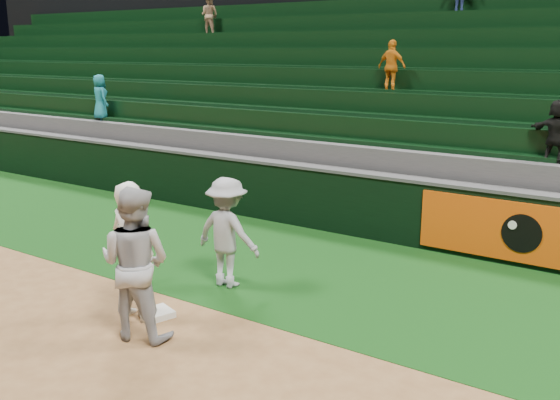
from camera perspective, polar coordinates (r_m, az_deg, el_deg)
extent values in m
plane|color=brown|center=(8.40, -11.91, -11.32)|extent=(70.00, 70.00, 0.00)
cube|color=black|center=(10.52, -0.09, -5.75)|extent=(36.00, 4.20, 0.01)
cube|color=silver|center=(8.68, -11.19, -10.14)|extent=(0.48, 0.48, 0.09)
imported|color=white|center=(8.40, -13.33, -4.55)|extent=(0.69, 0.45, 1.87)
imported|color=#A3A5AD|center=(7.85, -13.09, -5.65)|extent=(1.09, 0.95, 1.92)
imported|color=#92959E|center=(9.32, -4.84, -2.98)|extent=(1.09, 0.63, 1.67)
cube|color=black|center=(12.16, 5.75, -0.20)|extent=(36.00, 0.35, 1.20)
cube|color=#D84C0A|center=(10.93, 19.22, -2.52)|extent=(2.60, 0.05, 1.00)
cylinder|color=black|center=(10.81, 21.21, -2.86)|extent=(0.64, 0.02, 0.64)
cylinder|color=white|center=(10.79, 20.47, -2.16)|extent=(0.14, 0.02, 0.14)
cube|color=#424244|center=(12.03, 5.82, 2.66)|extent=(36.00, 0.40, 0.06)
cube|color=#3B3B3E|center=(12.74, 7.33, 1.43)|extent=(36.00, 0.85, 1.65)
cube|color=black|center=(12.78, 8.00, 6.34)|extent=(36.00, 0.14, 0.50)
cube|color=black|center=(12.66, 7.62, 5.33)|extent=(36.00, 0.45, 0.08)
cube|color=#3B3B3E|center=(13.44, 9.01, 3.00)|extent=(36.00, 0.85, 2.10)
cube|color=black|center=(13.50, 9.68, 8.59)|extent=(36.00, 0.14, 0.50)
cube|color=black|center=(13.36, 9.34, 7.65)|extent=(36.00, 0.45, 0.08)
cube|color=#3B3B3E|center=(14.17, 10.52, 4.41)|extent=(36.00, 0.85, 2.55)
cube|color=black|center=(14.24, 11.21, 10.61)|extent=(36.00, 0.14, 0.50)
cube|color=black|center=(14.10, 10.90, 9.73)|extent=(36.00, 0.45, 0.08)
cube|color=#3B3B3E|center=(14.91, 11.89, 5.68)|extent=(36.00, 0.85, 3.00)
cube|color=black|center=(15.01, 12.60, 12.41)|extent=(36.00, 0.14, 0.50)
cube|color=black|center=(14.86, 12.31, 11.60)|extent=(36.00, 0.45, 0.08)
cube|color=#3B3B3E|center=(15.66, 13.13, 6.82)|extent=(36.00, 0.85, 3.45)
cube|color=black|center=(15.80, 13.87, 14.03)|extent=(36.00, 0.14, 0.50)
cube|color=black|center=(15.64, 13.60, 13.28)|extent=(36.00, 0.45, 0.08)
cube|color=#3B3B3E|center=(16.43, 14.26, 7.86)|extent=(36.00, 0.85, 3.90)
cube|color=black|center=(16.61, 15.04, 15.48)|extent=(36.00, 0.14, 0.50)
cube|color=black|center=(16.44, 14.78, 14.79)|extent=(36.00, 0.45, 0.08)
cube|color=#3B3B3E|center=(17.21, 15.29, 8.80)|extent=(36.00, 0.85, 4.35)
cube|color=black|center=(17.43, 16.10, 16.80)|extent=(36.00, 0.14, 0.50)
cube|color=black|center=(17.26, 15.87, 16.15)|extent=(36.00, 0.45, 0.08)
imported|color=#166A7C|center=(17.33, -16.13, 9.00)|extent=(0.66, 0.53, 1.19)
imported|color=orange|center=(14.02, 10.19, 11.92)|extent=(0.70, 0.38, 1.14)
imported|color=black|center=(11.34, 23.98, 5.76)|extent=(1.01, 0.51, 1.05)
imported|color=#907254|center=(20.14, -6.46, 16.43)|extent=(0.62, 0.51, 1.18)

